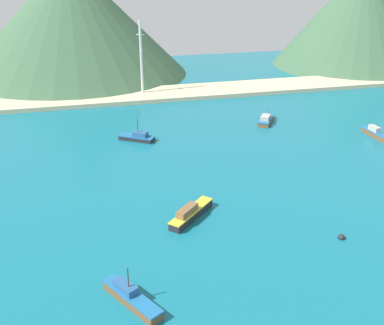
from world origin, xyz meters
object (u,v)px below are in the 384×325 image
Objects in this scene: fishing_boat_7 at (138,137)px; radio_tower at (141,59)px; fishing_boat_6 at (376,134)px; fishing_boat_8 at (266,120)px; buoy_0 at (341,237)px; fishing_boat_5 at (131,297)px; fishing_boat_3 at (191,213)px.

radio_tower is (6.90, 36.66, 10.52)m from fishing_boat_7.
fishing_boat_8 is (-20.88, 16.21, -0.04)m from fishing_boat_6.
buoy_0 is (-9.75, -52.61, -0.62)m from fishing_boat_8.
fishing_boat_5 is at bearing -99.06° from fishing_boat_7.
fishing_boat_8 is at bearing -50.71° from radio_tower.
buoy_0 is at bearing -78.88° from radio_tower.
fishing_boat_7 is at bearing -172.57° from fishing_boat_8.
buoy_0 is 0.05× the size of radio_tower.
fishing_boat_5 is 76.04m from fishing_boat_6.
fishing_boat_5 is at bearing -168.97° from buoy_0.
fishing_boat_5 reaches higher than fishing_boat_3.
buoy_0 is (20.41, -11.26, -0.77)m from fishing_boat_3.
radio_tower is at bearing 79.35° from fishing_boat_7.
fishing_boat_3 is 8.37× the size of buoy_0.
fishing_boat_6 is at bearing -45.72° from radio_tower.
radio_tower is (-47.32, 48.52, 10.45)m from fishing_boat_6.
fishing_boat_7 reaches higher than buoy_0.
fishing_boat_7 is (-3.18, 37.00, -0.18)m from fishing_boat_3.
fishing_boat_6 is (51.04, 25.14, -0.11)m from fishing_boat_3.
fishing_boat_8 is at bearing 79.50° from buoy_0.
fishing_boat_3 is 0.95× the size of fishing_boat_5.
fishing_boat_7 is at bearing 167.66° from fishing_boat_6.
fishing_boat_5 is 55.25m from fishing_boat_7.
fishing_boat_8 is at bearing 142.19° from fishing_boat_6.
radio_tower is at bearing 129.29° from fishing_boat_8.
fishing_boat_3 is at bearing 55.92° from fishing_boat_5.
fishing_boat_7 reaches higher than fishing_boat_6.
fishing_boat_8 is at bearing 53.90° from fishing_boat_3.
fishing_boat_6 is 9.21× the size of buoy_0.
fishing_boat_5 is 1.14× the size of fishing_boat_7.
fishing_boat_7 is at bearing 94.91° from fishing_boat_3.
fishing_boat_8 is 8.25× the size of buoy_0.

